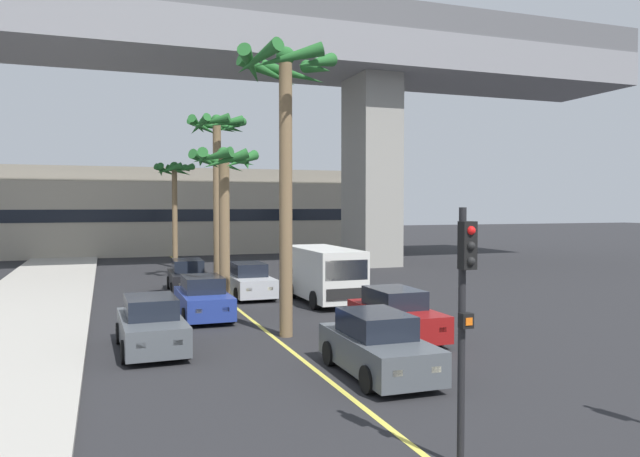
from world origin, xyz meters
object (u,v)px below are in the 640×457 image
Objects in this scene: traffic_light_median_near at (464,301)px; palm_tree_mid_median at (224,181)px; car_queue_front at (249,281)px; car_queue_second at (151,326)px; car_queue_fifth at (203,299)px; car_queue_sixth at (396,315)px; car_queue_fourth at (377,346)px; delivery_van at (324,273)px; palm_tree_farthest_median at (285,110)px; palm_tree_far_median at (217,149)px; car_queue_third at (188,277)px; palm_tree_near_median at (174,183)px.

traffic_light_median_near is 0.63× the size of palm_tree_mid_median.
car_queue_second is (-4.96, -9.06, 0.00)m from car_queue_front.
car_queue_fifth is 1.00× the size of car_queue_sixth.
car_queue_fourth is 11.26m from delivery_van.
traffic_light_median_near is (-0.80, -18.91, 1.99)m from car_queue_front.
palm_tree_farthest_median is (2.01, -4.08, 6.53)m from car_queue_fifth.
traffic_light_median_near is at bearing -90.59° from palm_tree_far_median.
car_queue_sixth is 0.61× the size of palm_tree_mid_median.
car_queue_front and car_queue_fifth have the same top height.
palm_tree_far_median reaches higher than car_queue_third.
car_queue_fifth is 7.58m from car_queue_sixth.
car_queue_fourth is at bearing -122.64° from car_queue_sixth.
palm_tree_farthest_median is at bearing 100.31° from car_queue_fourth.
car_queue_third is 1.01× the size of car_queue_fourth.
palm_tree_mid_median reaches higher than car_queue_fifth.
car_queue_fourth is at bearing -82.75° from palm_tree_mid_median.
car_queue_sixth is at bearing -68.67° from car_queue_third.
delivery_van is (5.12, -5.28, 0.57)m from car_queue_third.
palm_tree_near_median reaches higher than delivery_van.
palm_tree_near_median is (-4.46, 17.13, 4.40)m from delivery_van.
car_queue_second is 0.62× the size of palm_tree_mid_median.
car_queue_fourth is 0.45× the size of palm_tree_farthest_median.
car_queue_front is at bearing 61.32° from car_queue_second.
palm_tree_mid_median is (1.03, -4.11, 4.53)m from car_queue_third.
car_queue_sixth is 0.78× the size of delivery_van.
palm_tree_farthest_median is at bearing -90.85° from palm_tree_far_median.
palm_tree_near_median is (-4.25, 24.43, 4.97)m from car_queue_sixth.
car_queue_third is at bearing 87.16° from car_queue_fifth.
traffic_light_median_near reaches higher than car_queue_front.
car_queue_fifth is 0.98× the size of traffic_light_median_near.
car_queue_fourth is 8.29m from palm_tree_farthest_median.
palm_tree_far_median is (2.21, 9.41, 6.47)m from car_queue_fifth.
car_queue_second is 24.29m from palm_tree_near_median.
car_queue_fifth and car_queue_sixth have the same top height.
traffic_light_median_near reaches higher than car_queue_fourth.
traffic_light_median_near is (-0.96, -5.32, 1.99)m from car_queue_fourth.
palm_tree_far_median is (1.19, -9.57, 1.50)m from palm_tree_near_median.
delivery_van is 0.57× the size of palm_tree_farthest_median.
car_queue_front is 15.42m from palm_tree_near_median.
palm_tree_farthest_median reaches higher than car_queue_third.
traffic_light_median_near is at bearing -100.24° from car_queue_fourth.
car_queue_third is 13.50m from car_queue_sixth.
car_queue_front is 0.61× the size of palm_tree_mid_median.
car_queue_second is at bearing -118.68° from car_queue_front.
palm_tree_farthest_median is (-3.25, 1.37, 6.53)m from car_queue_sixth.
car_queue_second and car_queue_sixth have the same top height.
palm_tree_near_median is (1.02, 18.98, 4.97)m from car_queue_fifth.
car_queue_third is at bearing 132.39° from car_queue_front.
car_queue_sixth is at bearing -75.88° from car_queue_front.
palm_tree_mid_median is at bearing -97.39° from palm_tree_far_median.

